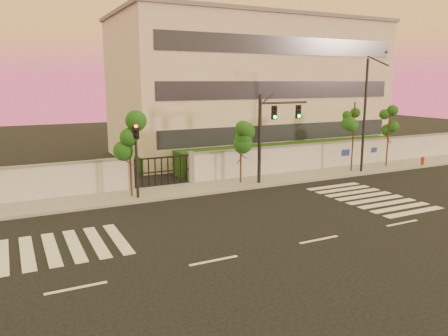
{
  "coord_description": "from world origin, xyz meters",
  "views": [
    {
      "loc": [
        -11.6,
        -14.06,
        6.68
      ],
      "look_at": [
        -1.57,
        6.0,
        2.22
      ],
      "focal_mm": 35.0,
      "sensor_mm": 36.0,
      "label": 1
    }
  ],
  "objects": [
    {
      "name": "ground",
      "position": [
        0.0,
        0.0,
        0.0
      ],
      "size": [
        120.0,
        120.0,
        0.0
      ],
      "primitive_type": "plane",
      "color": "black",
      "rests_on": "ground"
    },
    {
      "name": "sidewalk",
      "position": [
        0.0,
        10.5,
        0.07
      ],
      "size": [
        60.0,
        3.0,
        0.15
      ],
      "primitive_type": "cube",
      "color": "gray",
      "rests_on": "ground"
    },
    {
      "name": "perimeter_wall",
      "position": [
        0.1,
        12.0,
        1.07
      ],
      "size": [
        60.0,
        0.36,
        2.2
      ],
      "color": "silver",
      "rests_on": "ground"
    },
    {
      "name": "hedge_row",
      "position": [
        1.17,
        14.74,
        0.82
      ],
      "size": [
        41.0,
        4.25,
        1.8
      ],
      "color": "#123710",
      "rests_on": "ground"
    },
    {
      "name": "institutional_building",
      "position": [
        9.0,
        21.99,
        6.16
      ],
      "size": [
        24.4,
        12.4,
        12.25
      ],
      "color": "beige",
      "rests_on": "ground"
    },
    {
      "name": "road_markings",
      "position": [
        -1.58,
        3.76,
        0.01
      ],
      "size": [
        57.0,
        7.62,
        0.02
      ],
      "color": "silver",
      "rests_on": "ground"
    },
    {
      "name": "street_tree_c",
      "position": [
        -5.4,
        10.29,
        3.62
      ],
      "size": [
        1.48,
        1.17,
        4.92
      ],
      "color": "#382314",
      "rests_on": "ground"
    },
    {
      "name": "street_tree_d",
      "position": [
        1.92,
        10.5,
        2.97
      ],
      "size": [
        1.55,
        1.23,
        4.03
      ],
      "color": "#382314",
      "rests_on": "ground"
    },
    {
      "name": "street_tree_e",
      "position": [
        11.13,
        10.18,
        3.83
      ],
      "size": [
        1.4,
        1.11,
        5.21
      ],
      "color": "#382314",
      "rests_on": "ground"
    },
    {
      "name": "street_tree_f",
      "position": [
        14.96,
        10.44,
        3.53
      ],
      "size": [
        1.47,
        1.17,
        4.8
      ],
      "color": "#382314",
      "rests_on": "ground"
    },
    {
      "name": "traffic_signal_main",
      "position": [
        3.69,
        9.88,
        3.72
      ],
      "size": [
        3.72,
        0.37,
        5.88
      ],
      "rotation": [
        0.0,
        0.0,
        0.01
      ],
      "color": "black",
      "rests_on": "ground"
    },
    {
      "name": "traffic_signal_secondary",
      "position": [
        -5.2,
        9.71,
        2.92
      ],
      "size": [
        0.36,
        0.34,
        4.6
      ],
      "rotation": [
        0.0,
        0.0,
        -0.29
      ],
      "color": "black",
      "rests_on": "ground"
    },
    {
      "name": "streetlight_east",
      "position": [
        11.62,
        9.49,
        4.68
      ],
      "size": [
        0.52,
        2.08,
        8.66
      ],
      "color": "black",
      "rests_on": "ground"
    },
    {
      "name": "fire_hydrant",
      "position": [
        17.79,
        9.38,
        0.42
      ],
      "size": [
        0.33,
        0.31,
        0.84
      ],
      "rotation": [
        0.0,
        0.0,
        0.36
      ],
      "color": "red",
      "rests_on": "ground"
    }
  ]
}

